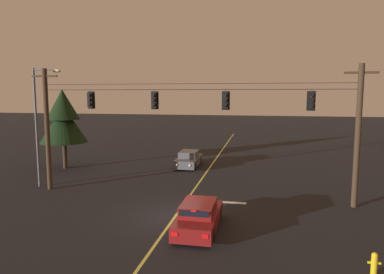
# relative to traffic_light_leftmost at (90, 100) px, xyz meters

# --- Properties ---
(ground_plane) EXTENTS (180.00, 180.00, 0.00)m
(ground_plane) POSITION_rel_traffic_light_leftmost_xyz_m (6.47, -3.44, -6.04)
(ground_plane) COLOR black
(lane_centre_stripe) EXTENTS (0.14, 60.00, 0.01)m
(lane_centre_stripe) POSITION_rel_traffic_light_leftmost_xyz_m (6.47, 6.02, -6.04)
(lane_centre_stripe) COLOR #D1C64C
(lane_centre_stripe) RESTS_ON ground
(stop_bar_paint) EXTENTS (3.40, 0.36, 0.01)m
(stop_bar_paint) POSITION_rel_traffic_light_leftmost_xyz_m (8.37, -0.58, -6.04)
(stop_bar_paint) COLOR silver
(stop_bar_paint) RESTS_ON ground
(signal_span_assembly) EXTENTS (21.14, 0.32, 8.10)m
(signal_span_assembly) POSITION_rel_traffic_light_leftmost_xyz_m (6.47, 0.02, -1.83)
(signal_span_assembly) COLOR #38281C
(signal_span_assembly) RESTS_ON ground
(traffic_light_leftmost) EXTENTS (0.48, 0.41, 1.22)m
(traffic_light_leftmost) POSITION_rel_traffic_light_leftmost_xyz_m (0.00, 0.00, 0.00)
(traffic_light_leftmost) COLOR black
(traffic_light_left_inner) EXTENTS (0.48, 0.41, 1.22)m
(traffic_light_left_inner) POSITION_rel_traffic_light_leftmost_xyz_m (4.28, 0.00, 0.00)
(traffic_light_left_inner) COLOR black
(traffic_light_centre) EXTENTS (0.48, 0.41, 1.22)m
(traffic_light_centre) POSITION_rel_traffic_light_leftmost_xyz_m (8.71, 0.00, 0.00)
(traffic_light_centre) COLOR black
(traffic_light_right_inner) EXTENTS (0.48, 0.41, 1.22)m
(traffic_light_right_inner) POSITION_rel_traffic_light_leftmost_xyz_m (13.58, 0.00, 0.00)
(traffic_light_right_inner) COLOR black
(car_waiting_near_lane) EXTENTS (1.80, 4.33, 1.39)m
(car_waiting_near_lane) POSITION_rel_traffic_light_leftmost_xyz_m (8.01, -5.08, -5.39)
(car_waiting_near_lane) COLOR maroon
(car_waiting_near_lane) RESTS_ON ground
(car_oncoming_lead) EXTENTS (1.80, 4.42, 1.39)m
(car_oncoming_lead) POSITION_rel_traffic_light_leftmost_xyz_m (4.56, 9.12, -5.39)
(car_oncoming_lead) COLOR #4C4C51
(car_oncoming_lead) RESTS_ON ground
(street_lamp_corner) EXTENTS (2.11, 0.30, 8.18)m
(street_lamp_corner) POSITION_rel_traffic_light_leftmost_xyz_m (-4.05, 0.52, -1.14)
(street_lamp_corner) COLOR #4C4F54
(street_lamp_corner) RESTS_ON ground
(tree_verge_near) EXTENTS (3.99, 3.99, 6.86)m
(tree_verge_near) POSITION_rel_traffic_light_leftmost_xyz_m (-5.88, 6.33, -1.71)
(tree_verge_near) COLOR #332316
(tree_verge_near) RESTS_ON ground
(fire_hydrant) EXTENTS (0.44, 0.22, 0.84)m
(fire_hydrant) POSITION_rel_traffic_light_leftmost_xyz_m (14.88, -7.95, -5.60)
(fire_hydrant) COLOR gold
(fire_hydrant) RESTS_ON ground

